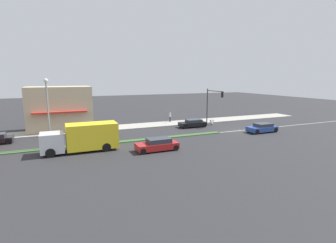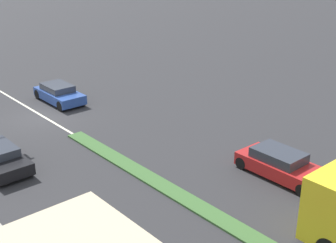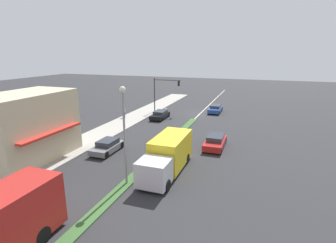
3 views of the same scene
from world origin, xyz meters
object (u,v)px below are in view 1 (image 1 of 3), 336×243
Objects in this scene: suv_grey at (95,131)px; coupe_blue at (262,128)px; pedestrian at (170,116)px; suv_black at (193,123)px; traffic_signal_main at (212,100)px; hatchback_red at (157,145)px; street_lamp at (48,105)px; delivery_truck at (83,137)px; warning_aframe_sign at (212,122)px.

suv_grey reaches higher than coupe_blue.
coupe_blue is at bearing -145.63° from pedestrian.
suv_black is (-0.00, -14.67, -0.01)m from suv_grey.
traffic_signal_main is 9.43m from coupe_blue.
pedestrian is 17.35m from hatchback_red.
street_lamp is at bearing 64.04° from hatchback_red.
delivery_truck is (-2.20, -3.15, -3.31)m from street_lamp.
street_lamp reaches higher than suv_black.
pedestrian is at bearing -68.18° from suv_grey.
hatchback_red reaches higher than warning_aframe_sign.
street_lamp is 1.68× the size of hatchback_red.
suv_black is at bearing 44.44° from coupe_blue.
traffic_signal_main reaches higher than warning_aframe_sign.
traffic_signal_main is 1.28× the size of hatchback_red.
pedestrian is 5.50m from suv_black.
suv_grey is (7.20, -2.12, -0.86)m from delivery_truck.
coupe_blue is (-7.20, -21.73, 0.01)m from suv_grey.
street_lamp is at bearing 85.34° from coupe_blue.
suv_black is at bearing -66.79° from delivery_truck.
traffic_signal_main reaches higher than suv_grey.
suv_grey is at bearing 90.00° from suv_black.
pedestrian reaches higher than coupe_blue.
street_lamp is 21.47m from pedestrian.
street_lamp reaches higher than suv_grey.
street_lamp is 1.90× the size of suv_grey.
hatchback_red is at bearing -111.48° from delivery_truck.
traffic_signal_main is 22.62m from delivery_truck.
traffic_signal_main reaches higher than coupe_blue.
pedestrian reaches higher than suv_black.
hatchback_red is (-2.80, -7.12, -0.84)m from delivery_truck.
street_lamp is at bearing 104.07° from suv_black.
suv_grey is at bearing 71.67° from coupe_blue.
suv_grey is at bearing 26.56° from hatchback_red.
pedestrian is at bearing 15.63° from suv_black.
traffic_signal_main is at bearing -30.00° from warning_aframe_sign.
suv_grey is at bearing -16.40° from delivery_truck.
warning_aframe_sign is at bearing -76.98° from street_lamp.
traffic_signal_main is at bearing -86.57° from suv_grey.
suv_black is 10.08m from coupe_blue.
warning_aframe_sign is at bearing -88.53° from suv_grey.
pedestrian is 0.23× the size of delivery_truck.
coupe_blue is (-7.20, -7.06, 0.02)m from suv_black.
warning_aframe_sign is at bearing -132.78° from pedestrian.
suv_black is (-0.47, 3.72, 0.17)m from warning_aframe_sign.
street_lamp is at bearing 133.49° from suv_grey.
hatchback_red is at bearing 128.02° from warning_aframe_sign.
coupe_blue is (0.00, -23.85, -0.85)m from delivery_truck.
delivery_truck is at bearing 163.60° from suv_grey.
warning_aframe_sign is 3.75m from suv_black.
street_lamp is 20.98m from suv_black.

